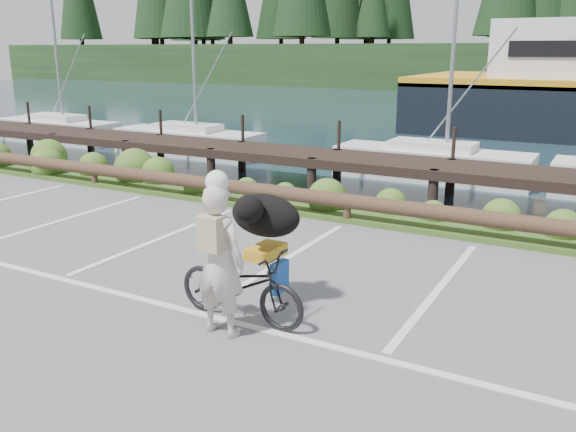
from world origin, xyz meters
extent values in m
plane|color=#595A5C|center=(0.00, 0.00, 0.00)|extent=(72.00, 72.00, 0.00)
plane|color=#182C3A|center=(0.00, 48.00, -1.20)|extent=(160.00, 160.00, 0.00)
cube|color=#3D5B21|center=(0.00, 5.30, 0.05)|extent=(34.00, 1.60, 0.10)
imported|color=black|center=(0.63, -0.28, 0.49)|extent=(1.88, 0.71, 0.98)
imported|color=beige|center=(0.62, -0.72, 0.95)|extent=(0.70, 0.47, 1.90)
ellipsoid|color=black|center=(0.65, 0.31, 1.27)|extent=(0.52, 1.02, 0.58)
camera|label=1|loc=(4.67, -6.37, 3.40)|focal=38.00mm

